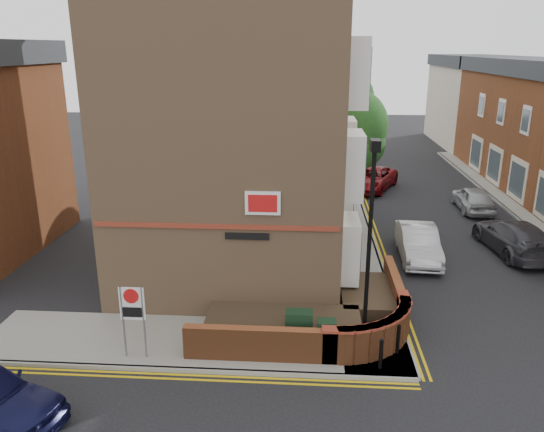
{
  "coord_description": "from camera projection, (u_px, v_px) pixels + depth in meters",
  "views": [
    {
      "loc": [
        -0.15,
        -12.64,
        8.72
      ],
      "look_at": [
        -1.28,
        4.0,
        3.38
      ],
      "focal_mm": 35.0,
      "sensor_mm": 36.0,
      "label": 1
    }
  ],
  "objects": [
    {
      "name": "pavement_corner",
      "position": [
        195.0,
        342.0,
        16.29
      ],
      "size": [
        13.0,
        3.0,
        0.12
      ],
      "primitive_type": "cube",
      "color": "gray",
      "rests_on": "ground"
    },
    {
      "name": "tree_mid",
      "position": [
        342.0,
        104.0,
        33.89
      ],
      "size": [
        4.03,
        4.03,
        7.42
      ],
      "color": "#382B1E",
      "rests_on": "pavement_main"
    },
    {
      "name": "traffic_light_assembly",
      "position": [
        344.0,
        135.0,
        37.41
      ],
      "size": [
        0.2,
        0.16,
        4.2
      ],
      "color": "black",
      "rests_on": "pavement_main"
    },
    {
      "name": "corner_building",
      "position": [
        239.0,
        114.0,
        20.55
      ],
      "size": [
        8.95,
        10.4,
        13.6
      ],
      "color": "#9A7452",
      "rests_on": "ground"
    },
    {
      "name": "pavement_main",
      "position": [
        345.0,
        208.0,
        29.71
      ],
      "size": [
        2.0,
        32.0,
        0.12
      ],
      "primitive_type": "cube",
      "color": "gray",
      "rests_on": "ground"
    },
    {
      "name": "ground",
      "position": [
        308.0,
        377.0,
        14.66
      ],
      "size": [
        120.0,
        120.0,
        0.0
      ],
      "primitive_type": "plane",
      "color": "black",
      "rests_on": "ground"
    },
    {
      "name": "silver_car_near",
      "position": [
        418.0,
        243.0,
        22.64
      ],
      "size": [
        1.68,
        4.38,
        1.42
      ],
      "primitive_type": "imported",
      "rotation": [
        0.0,
        0.0,
        -0.04
      ],
      "color": "#B7B8BF",
      "rests_on": "ground"
    },
    {
      "name": "far_terrace_cream",
      "position": [
        468.0,
        100.0,
        48.59
      ],
      "size": [
        5.4,
        12.4,
        8.0
      ],
      "color": "beige",
      "rests_on": "ground"
    },
    {
      "name": "lamppost",
      "position": [
        369.0,
        250.0,
        14.68
      ],
      "size": [
        0.25,
        0.5,
        6.3
      ],
      "color": "black",
      "rests_on": "pavement_corner"
    },
    {
      "name": "silver_car_far",
      "position": [
        473.0,
        199.0,
        29.32
      ],
      "size": [
        1.67,
        4.06,
        1.38
      ],
      "primitive_type": "imported",
      "rotation": [
        0.0,
        0.0,
        3.13
      ],
      "color": "#9EA0A5",
      "rests_on": "ground"
    },
    {
      "name": "yellow_lines_main",
      "position": [
        367.0,
        210.0,
        29.65
      ],
      "size": [
        0.28,
        32.0,
        0.01
      ],
      "primitive_type": "cube",
      "color": "gold",
      "rests_on": "ground"
    },
    {
      "name": "utility_cabinet_large",
      "position": [
        299.0,
        330.0,
        15.7
      ],
      "size": [
        0.8,
        0.45,
        1.2
      ],
      "primitive_type": "cube",
      "color": "black",
      "rests_on": "pavement_corner"
    },
    {
      "name": "bollard_near",
      "position": [
        381.0,
        354.0,
        14.74
      ],
      "size": [
        0.11,
        0.11,
        0.9
      ],
      "primitive_type": "cylinder",
      "color": "black",
      "rests_on": "pavement_corner"
    },
    {
      "name": "tree_far",
      "position": [
        336.0,
        97.0,
        41.58
      ],
      "size": [
        3.81,
        3.81,
        7.0
      ],
      "color": "#382B1E",
      "rests_on": "pavement_main"
    },
    {
      "name": "zone_sign",
      "position": [
        132.0,
        309.0,
        14.95
      ],
      "size": [
        0.72,
        0.07,
        2.2
      ],
      "color": "slate",
      "rests_on": "pavement_corner"
    },
    {
      "name": "kerb_side",
      "position": [
        184.0,
        370.0,
        14.87
      ],
      "size": [
        13.0,
        0.15,
        0.12
      ],
      "primitive_type": "cube",
      "color": "gray",
      "rests_on": "ground"
    },
    {
      "name": "garden_wall",
      "position": [
        309.0,
        331.0,
        17.04
      ],
      "size": [
        6.8,
        6.0,
        1.2
      ],
      "primitive_type": null,
      "color": "brown",
      "rests_on": "ground"
    },
    {
      "name": "bollard_far",
      "position": [
        398.0,
        339.0,
        15.46
      ],
      "size": [
        0.11,
        0.11,
        0.9
      ],
      "primitive_type": "cylinder",
      "color": "black",
      "rests_on": "pavement_corner"
    },
    {
      "name": "tree_near",
      "position": [
        351.0,
        131.0,
        26.44
      ],
      "size": [
        3.64,
        3.65,
        6.7
      ],
      "color": "#382B1E",
      "rests_on": "pavement_main"
    },
    {
      "name": "grey_car_far",
      "position": [
        514.0,
        237.0,
        23.31
      ],
      "size": [
        2.62,
        5.25,
        1.46
      ],
      "primitive_type": "imported",
      "rotation": [
        0.0,
        0.0,
        3.26
      ],
      "color": "#333338",
      "rests_on": "ground"
    },
    {
      "name": "yellow_lines_side",
      "position": [
        182.0,
        377.0,
        14.65
      ],
      "size": [
        13.0,
        0.28,
        0.01
      ],
      "primitive_type": "cube",
      "color": "gold",
      "rests_on": "ground"
    },
    {
      "name": "utility_cabinet_small",
      "position": [
        326.0,
        337.0,
        15.37
      ],
      "size": [
        0.55,
        0.4,
        1.1
      ],
      "primitive_type": "cube",
      "color": "black",
      "rests_on": "pavement_corner"
    },
    {
      "name": "red_car_main",
      "position": [
        372.0,
        179.0,
        33.73
      ],
      "size": [
        4.12,
        5.49,
        1.39
      ],
      "primitive_type": "imported",
      "rotation": [
        0.0,
        0.0,
        -0.42
      ],
      "color": "maroon",
      "rests_on": "ground"
    },
    {
      "name": "kerb_main_near",
      "position": [
        363.0,
        209.0,
        29.65
      ],
      "size": [
        0.15,
        32.0,
        0.12
      ],
      "primitive_type": "cube",
      "color": "gray",
      "rests_on": "ground"
    },
    {
      "name": "kerb_main_far",
      "position": [
        531.0,
        230.0,
        26.28
      ],
      "size": [
        0.15,
        40.0,
        0.12
      ],
      "primitive_type": "cube",
      "color": "gray",
      "rests_on": "ground"
    }
  ]
}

